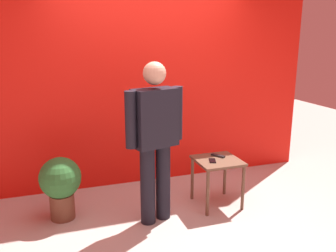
% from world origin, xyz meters
% --- Properties ---
extents(ground_plane, '(12.00, 12.00, 0.00)m').
position_xyz_m(ground_plane, '(0.00, 0.00, 0.00)').
color(ground_plane, '#B7B2A8').
extents(back_wall_red, '(4.48, 0.12, 3.19)m').
position_xyz_m(back_wall_red, '(0.00, 1.39, 1.59)').
color(back_wall_red, red).
rests_on(back_wall_red, ground_plane).
extents(standing_person, '(0.67, 0.34, 1.68)m').
position_xyz_m(standing_person, '(-0.26, 0.26, 0.94)').
color(standing_person, black).
rests_on(standing_person, ground_plane).
extents(side_table, '(0.49, 0.49, 0.55)m').
position_xyz_m(side_table, '(0.51, 0.39, 0.46)').
color(side_table, brown).
rests_on(side_table, ground_plane).
extents(cell_phone, '(0.12, 0.16, 0.01)m').
position_xyz_m(cell_phone, '(0.43, 0.36, 0.56)').
color(cell_phone, black).
rests_on(cell_phone, side_table).
extents(tv_remote, '(0.13, 0.17, 0.02)m').
position_xyz_m(tv_remote, '(0.56, 0.48, 0.56)').
color(tv_remote, black).
rests_on(tv_remote, side_table).
extents(potted_plant, '(0.44, 0.44, 0.69)m').
position_xyz_m(potted_plant, '(-1.21, 0.62, 0.41)').
color(potted_plant, brown).
rests_on(potted_plant, ground_plane).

